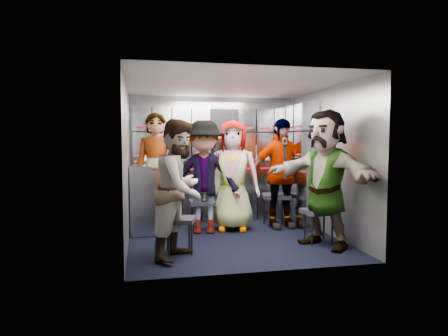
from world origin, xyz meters
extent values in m
plane|color=black|center=(0.00, 0.00, 0.00)|extent=(3.00, 3.00, 0.00)
cube|color=gray|center=(0.00, 1.50, 1.05)|extent=(2.80, 0.04, 2.10)
cube|color=gray|center=(-1.40, 0.00, 1.05)|extent=(0.04, 3.00, 2.10)
cube|color=gray|center=(1.40, 0.00, 1.05)|extent=(0.04, 3.00, 2.10)
cube|color=silver|center=(0.00, 0.00, 2.10)|extent=(2.80, 3.00, 0.02)
cube|color=#8D919B|center=(0.00, 1.29, 0.49)|extent=(2.68, 0.38, 0.99)
cube|color=#8D919B|center=(-1.19, 0.56, 0.49)|extent=(0.38, 0.76, 0.99)
cube|color=silver|center=(0.00, 1.29, 1.01)|extent=(2.68, 0.42, 0.03)
cube|color=#8D919B|center=(0.00, 1.35, 1.49)|extent=(2.68, 0.28, 0.82)
cube|color=#8D919B|center=(1.25, 0.70, 1.49)|extent=(0.28, 1.00, 0.82)
cube|color=#8D919B|center=(1.25, 0.60, 0.50)|extent=(0.28, 1.20, 1.00)
cube|color=#A31118|center=(0.00, 1.09, 0.88)|extent=(2.60, 0.02, 0.03)
cube|color=black|center=(-0.79, -0.63, 0.40)|extent=(0.44, 0.43, 0.06)
cylinder|color=black|center=(-0.92, -0.75, 0.19)|extent=(0.02, 0.02, 0.38)
cylinder|color=black|center=(-0.65, -0.75, 0.19)|extent=(0.02, 0.02, 0.38)
cylinder|color=black|center=(-0.92, -0.52, 0.19)|extent=(0.02, 0.02, 0.38)
cylinder|color=black|center=(-0.65, -0.52, 0.19)|extent=(0.02, 0.02, 0.38)
cube|color=black|center=(-0.33, 0.52, 0.42)|extent=(0.40, 0.38, 0.06)
cylinder|color=black|center=(-0.47, 0.40, 0.20)|extent=(0.02, 0.02, 0.40)
cylinder|color=black|center=(-0.19, 0.40, 0.20)|extent=(0.02, 0.02, 0.40)
cylinder|color=black|center=(-0.47, 0.65, 0.20)|extent=(0.02, 0.02, 0.40)
cylinder|color=black|center=(-0.19, 0.65, 0.20)|extent=(0.02, 0.02, 0.40)
cube|color=black|center=(0.12, 0.62, 0.40)|extent=(0.47, 0.46, 0.06)
cylinder|color=black|center=(-0.01, 0.51, 0.19)|extent=(0.02, 0.02, 0.38)
cylinder|color=black|center=(0.26, 0.51, 0.19)|extent=(0.02, 0.02, 0.38)
cylinder|color=black|center=(-0.01, 0.74, 0.19)|extent=(0.02, 0.02, 0.38)
cylinder|color=black|center=(0.26, 0.74, 0.19)|extent=(0.02, 0.02, 0.38)
cube|color=black|center=(0.87, 0.63, 0.46)|extent=(0.49, 0.48, 0.07)
cylinder|color=black|center=(0.72, 0.50, 0.22)|extent=(0.03, 0.03, 0.44)
cylinder|color=black|center=(1.03, 0.50, 0.22)|extent=(0.03, 0.03, 0.44)
cylinder|color=black|center=(0.72, 0.76, 0.22)|extent=(0.03, 0.03, 0.44)
cylinder|color=black|center=(1.03, 0.76, 0.22)|extent=(0.03, 0.03, 0.44)
cube|color=black|center=(1.05, -0.54, 0.42)|extent=(0.43, 0.42, 0.06)
cylinder|color=black|center=(0.91, -0.66, 0.20)|extent=(0.02, 0.02, 0.40)
cylinder|color=black|center=(1.19, -0.66, 0.20)|extent=(0.02, 0.02, 0.40)
cylinder|color=black|center=(0.91, -0.42, 0.20)|extent=(0.02, 0.02, 0.40)
cylinder|color=black|center=(1.19, -0.42, 0.20)|extent=(0.02, 0.02, 0.40)
imported|color=black|center=(-1.01, 0.40, 0.87)|extent=(0.71, 0.55, 1.75)
imported|color=black|center=(-0.79, -0.81, 0.80)|extent=(0.92, 0.97, 1.59)
imported|color=black|center=(-0.33, 0.34, 0.82)|extent=(1.16, 0.82, 1.64)
imported|color=black|center=(0.12, 0.44, 0.83)|extent=(0.92, 0.72, 1.65)
imported|color=black|center=(0.87, 0.45, 0.84)|extent=(1.01, 0.47, 1.68)
imported|color=black|center=(1.05, -0.72, 0.87)|extent=(1.19, 1.68, 1.75)
cylinder|color=white|center=(-1.02, 1.24, 1.17)|extent=(0.07, 0.07, 0.28)
cylinder|color=white|center=(-0.54, 1.24, 1.15)|extent=(0.06, 0.06, 0.23)
cylinder|color=white|center=(0.74, 1.24, 1.15)|extent=(0.06, 0.06, 0.24)
cylinder|color=#CDB490|center=(-1.17, 1.23, 1.08)|extent=(0.09, 0.09, 0.09)
cylinder|color=#CDB490|center=(0.91, 1.23, 1.08)|extent=(0.09, 0.09, 0.11)
camera|label=1|loc=(-1.23, -5.36, 1.35)|focal=32.00mm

